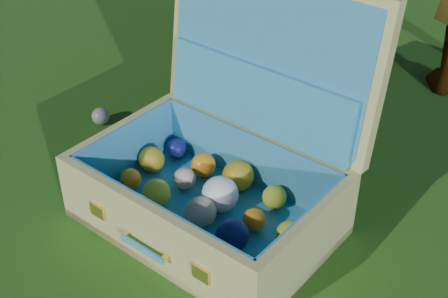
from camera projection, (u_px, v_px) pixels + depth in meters
ground at (260, 197)px, 1.89m from camera, size 60.00×60.00×0.00m
stray_ball at (101, 116)px, 2.22m from camera, size 0.06×0.06×0.06m
suitcase at (227, 156)px, 1.74m from camera, size 0.75×0.64×0.66m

